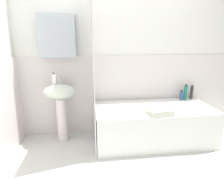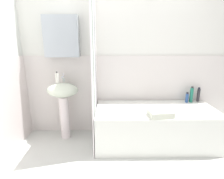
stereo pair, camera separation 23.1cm
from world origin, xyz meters
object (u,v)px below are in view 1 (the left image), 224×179
object	(u,v)px
sink	(60,100)
towel_folded	(160,111)
soap_dispenser	(54,79)
bathtub	(153,124)
body_wash_bottle	(185,92)
conditioner_bottle	(181,95)
lotion_bottle	(192,92)

from	to	relation	value
sink	towel_folded	xyz separation A→B (m)	(1.29, -0.41, -0.06)
sink	soap_dispenser	size ratio (longest dim) A/B	5.04
soap_dispenser	bathtub	bearing A→B (deg)	-7.38
soap_dispenser	body_wash_bottle	distance (m)	1.97
sink	soap_dispenser	distance (m)	0.30
towel_folded	conditioner_bottle	bearing A→B (deg)	43.52
lotion_bottle	towel_folded	bearing A→B (deg)	-142.80
bathtub	conditioner_bottle	world-z (taller)	conditioner_bottle
bathtub	body_wash_bottle	distance (m)	0.75
soap_dispenser	lotion_bottle	size ratio (longest dim) A/B	0.76
lotion_bottle	towel_folded	distance (m)	0.91
bathtub	towel_folded	bearing A→B (deg)	-91.52
sink	conditioner_bottle	bearing A→B (deg)	2.86
sink	conditioner_bottle	xyz separation A→B (m)	(1.82, 0.09, -0.02)
bathtub	body_wash_bottle	world-z (taller)	body_wash_bottle
conditioner_bottle	towel_folded	xyz separation A→B (m)	(-0.53, -0.50, -0.04)
lotion_bottle	bathtub	bearing A→B (deg)	-157.09
lotion_bottle	body_wash_bottle	size ratio (longest dim) A/B	0.90
conditioner_bottle	body_wash_bottle	bearing A→B (deg)	10.16
sink	towel_folded	distance (m)	1.35
body_wash_bottle	towel_folded	xyz separation A→B (m)	(-0.60, -0.52, -0.08)
sink	bathtub	world-z (taller)	sink
bathtub	conditioner_bottle	distance (m)	0.67
body_wash_bottle	towel_folded	size ratio (longest dim) A/B	0.87
bathtub	towel_folded	world-z (taller)	towel_folded
conditioner_bottle	towel_folded	size ratio (longest dim) A/B	0.57
lotion_bottle	conditioner_bottle	bearing A→B (deg)	-167.65
soap_dispenser	sink	bearing A→B (deg)	-5.94
lotion_bottle	conditioner_bottle	xyz separation A→B (m)	(-0.19, -0.04, -0.03)
soap_dispenser	conditioner_bottle	world-z (taller)	soap_dispenser
sink	soap_dispenser	world-z (taller)	soap_dispenser
bathtub	conditioner_bottle	xyz separation A→B (m)	(0.53, 0.26, 0.33)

